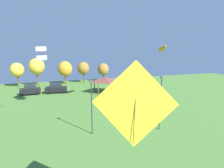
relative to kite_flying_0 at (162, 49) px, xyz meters
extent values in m
ellipsoid|color=orange|center=(0.00, 0.00, 0.00)|extent=(1.98, 4.25, 1.92)
cube|color=purple|center=(0.00, 0.00, 0.25)|extent=(0.21, 0.36, 1.12)
cube|color=yellow|center=(-18.22, -25.15, -2.38)|extent=(3.29, 1.29, 3.45)
cylinder|color=black|center=(-18.22, -25.17, -2.38)|extent=(0.51, 0.79, 3.08)
cube|color=white|center=(-22.99, -0.99, -0.04)|extent=(1.58, 1.60, 0.76)
cube|color=white|center=(-22.99, -0.99, -1.44)|extent=(1.58, 1.60, 0.76)
cylinder|color=red|center=(-23.59, -1.59, -0.74)|extent=(0.02, 0.02, 2.10)
cylinder|color=red|center=(-22.39, -1.59, -0.74)|extent=(0.02, 0.02, 2.10)
cylinder|color=red|center=(-23.59, -0.39, -0.74)|extent=(0.02, 0.02, 2.10)
cylinder|color=red|center=(-22.39, -0.39, -0.74)|extent=(0.02, 0.02, 2.10)
cylinder|color=red|center=(-22.99, -0.99, -3.29)|extent=(0.17, 0.44, 2.80)
cube|color=black|center=(-26.51, 10.12, -9.07)|extent=(4.40, 2.31, 1.18)
cube|color=#1E232D|center=(-26.51, 10.12, -8.07)|extent=(2.50, 1.93, 0.82)
cylinder|color=black|center=(-25.10, 9.40, -9.66)|extent=(0.66, 0.30, 0.64)
cylinder|color=black|center=(-25.33, 11.18, -9.66)|extent=(0.66, 0.30, 0.64)
cylinder|color=black|center=(-27.68, 9.07, -9.66)|extent=(0.66, 0.30, 0.64)
cylinder|color=black|center=(-27.91, 10.84, -9.66)|extent=(0.66, 0.30, 0.64)
cube|color=black|center=(-21.04, 10.01, -9.10)|extent=(4.97, 2.36, 1.12)
cube|color=#1E232D|center=(-21.04, 10.01, -8.15)|extent=(2.81, 1.97, 0.78)
cylinder|color=black|center=(-19.67, 8.93, -9.66)|extent=(0.66, 0.29, 0.64)
cylinder|color=black|center=(-19.46, 10.74, -9.66)|extent=(0.66, 0.29, 0.64)
cylinder|color=black|center=(-22.62, 9.28, -9.66)|extent=(0.66, 0.29, 0.64)
cylinder|color=black|center=(-22.41, 11.08, -9.66)|extent=(0.66, 0.29, 0.64)
cylinder|color=brown|center=(-12.28, 5.00, -8.68)|extent=(0.20, 0.20, 2.60)
cylinder|color=brown|center=(-7.83, 5.00, -8.68)|extent=(0.20, 0.20, 2.60)
cylinder|color=brown|center=(-12.28, 8.86, -8.68)|extent=(0.20, 0.20, 2.60)
cylinder|color=brown|center=(-7.83, 8.86, -8.68)|extent=(0.20, 0.20, 2.60)
pyramid|color=brown|center=(-10.06, 6.93, -6.88)|extent=(5.76, 5.00, 1.00)
cylinder|color=#2D2D33|center=(-17.39, -12.38, -6.89)|extent=(0.12, 0.12, 6.19)
cube|color=#4C4C51|center=(-17.39, -12.38, -3.67)|extent=(0.36, 0.20, 0.24)
cylinder|color=#2D2D33|center=(-9.22, -13.85, -6.74)|extent=(0.12, 0.12, 6.48)
cube|color=#4C4C51|center=(-9.22, -13.85, -3.38)|extent=(0.36, 0.20, 0.24)
cylinder|color=brown|center=(-30.56, 20.40, -8.35)|extent=(0.36, 0.36, 3.27)
ellipsoid|color=gold|center=(-30.56, 20.40, -5.41)|extent=(3.49, 3.49, 3.83)
cylinder|color=brown|center=(-25.72, 20.89, -8.11)|extent=(0.36, 0.36, 3.74)
ellipsoid|color=gold|center=(-25.72, 20.89, -4.68)|extent=(4.16, 4.16, 4.57)
cylinder|color=brown|center=(-18.21, 20.57, -8.53)|extent=(0.36, 0.36, 2.91)
ellipsoid|color=gold|center=(-18.21, 20.57, -5.56)|extent=(4.04, 4.04, 4.44)
cylinder|color=brown|center=(-12.83, 21.27, -8.45)|extent=(0.36, 0.36, 3.07)
ellipsoid|color=olive|center=(-12.83, 21.27, -5.60)|extent=(3.51, 3.51, 3.86)
cylinder|color=brown|center=(-6.75, 20.75, -8.68)|extent=(0.36, 0.36, 2.60)
ellipsoid|color=olive|center=(-6.75, 20.75, -6.09)|extent=(3.44, 3.44, 3.79)
camera|label=1|loc=(-21.25, -31.29, -0.27)|focal=28.00mm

